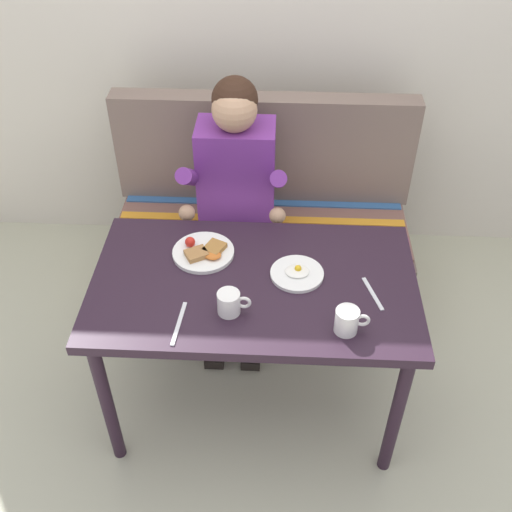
# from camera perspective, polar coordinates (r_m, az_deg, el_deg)

# --- Properties ---
(ground_plane) EXTENTS (8.00, 8.00, 0.00)m
(ground_plane) POSITION_cam_1_polar(r_m,az_deg,el_deg) (2.76, -0.16, -13.44)
(ground_plane) COLOR #B4B397
(back_wall) EXTENTS (4.40, 0.10, 2.60)m
(back_wall) POSITION_cam_1_polar(r_m,az_deg,el_deg) (3.03, 1.14, 22.71)
(back_wall) COLOR beige
(back_wall) RESTS_ON ground
(table) EXTENTS (1.20, 0.70, 0.73)m
(table) POSITION_cam_1_polar(r_m,az_deg,el_deg) (2.27, -0.19, -3.86)
(table) COLOR black
(table) RESTS_ON ground
(couch) EXTENTS (1.44, 0.56, 1.00)m
(couch) POSITION_cam_1_polar(r_m,az_deg,el_deg) (3.05, 0.57, 2.01)
(couch) COLOR #736055
(couch) RESTS_ON ground
(person) EXTENTS (0.45, 0.61, 1.21)m
(person) POSITION_cam_1_polar(r_m,az_deg,el_deg) (2.67, -1.96, 6.59)
(person) COLOR #6F2F88
(person) RESTS_ON ground
(plate_breakfast) EXTENTS (0.24, 0.24, 0.05)m
(plate_breakfast) POSITION_cam_1_polar(r_m,az_deg,el_deg) (2.32, -4.98, 0.40)
(plate_breakfast) COLOR white
(plate_breakfast) RESTS_ON table
(plate_eggs) EXTENTS (0.20, 0.20, 0.04)m
(plate_eggs) POSITION_cam_1_polar(r_m,az_deg,el_deg) (2.23, 3.90, -1.64)
(plate_eggs) COLOR white
(plate_eggs) RESTS_ON table
(coffee_mug) EXTENTS (0.12, 0.08, 0.09)m
(coffee_mug) POSITION_cam_1_polar(r_m,az_deg,el_deg) (2.07, -2.52, -4.41)
(coffee_mug) COLOR white
(coffee_mug) RESTS_ON table
(coffee_mug_second) EXTENTS (0.12, 0.08, 0.09)m
(coffee_mug_second) POSITION_cam_1_polar(r_m,az_deg,el_deg) (2.03, 8.65, -6.03)
(coffee_mug_second) COLOR white
(coffee_mug_second) RESTS_ON table
(fork) EXTENTS (0.07, 0.17, 0.00)m
(fork) POSITION_cam_1_polar(r_m,az_deg,el_deg) (2.20, 10.98, -3.52)
(fork) COLOR silver
(fork) RESTS_ON table
(knife) EXTENTS (0.03, 0.20, 0.00)m
(knife) POSITION_cam_1_polar(r_m,az_deg,el_deg) (2.08, -7.31, -6.34)
(knife) COLOR silver
(knife) RESTS_ON table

